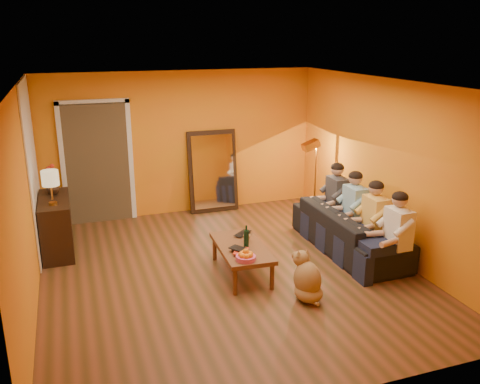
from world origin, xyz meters
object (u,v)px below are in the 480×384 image
object	(u,v)px
vase	(53,187)
person_far_left	(398,235)
table_lamp	(51,188)
tumbler	(247,238)
coffee_table	(242,260)
person_mid_left	(375,221)
mirror_frame	(213,171)
laptop	(245,234)
person_far_right	(337,199)
sofa	(349,230)
floor_lamp	(315,182)
dog	(307,276)
person_mid_right	(354,210)
wine_bottle	(246,236)
sideboard	(56,225)

from	to	relation	value
vase	person_far_left	bearing A→B (deg)	-31.32
table_lamp	person_far_left	bearing A→B (deg)	-25.76
table_lamp	tumbler	distance (m)	2.88
coffee_table	person_mid_left	distance (m)	2.02
mirror_frame	laptop	world-z (taller)	mirror_frame
mirror_frame	tumbler	xyz separation A→B (m)	(-0.27, -2.61, -0.29)
person_far_left	person_far_right	distance (m)	1.65
person_mid_left	sofa	bearing A→B (deg)	106.11
floor_lamp	dog	xyz separation A→B (m)	(-1.39, -2.53, -0.40)
person_mid_right	person_far_right	distance (m)	0.55
table_lamp	wine_bottle	distance (m)	2.88
sofa	vase	xyz separation A→B (m)	(-4.24, 1.66, 0.63)
tumbler	floor_lamp	bearing A→B (deg)	39.31
person_far_left	tumbler	distance (m)	2.05
sideboard	tumbler	xyz separation A→B (m)	(2.52, -1.53, 0.04)
tumbler	laptop	size ratio (longest dim) A/B	0.33
mirror_frame	sideboard	bearing A→B (deg)	-158.84
wine_bottle	person_mid_left	bearing A→B (deg)	-4.70
mirror_frame	person_mid_left	size ratio (longest dim) A/B	1.25
sofa	wine_bottle	bearing A→B (deg)	99.31
dog	person_mid_left	bearing A→B (deg)	6.38
person_mid_right	coffee_table	bearing A→B (deg)	-170.11
dog	coffee_table	bearing A→B (deg)	99.99
mirror_frame	sideboard	distance (m)	3.01
sideboard	vase	world-z (taller)	vase
floor_lamp	person_mid_right	bearing A→B (deg)	-87.90
sofa	floor_lamp	size ratio (longest dim) A/B	1.55
person_mid_right	table_lamp	bearing A→B (deg)	167.00
person_mid_right	laptop	xyz separation A→B (m)	(-1.79, 0.01, -0.18)
dog	wine_bottle	distance (m)	1.04
floor_lamp	laptop	distance (m)	2.18
table_lamp	wine_bottle	xyz separation A→B (m)	(2.45, -1.40, -0.53)
mirror_frame	wine_bottle	bearing A→B (deg)	-96.87
floor_lamp	dog	world-z (taller)	floor_lamp
sideboard	person_mid_left	bearing A→B (deg)	-23.05
table_lamp	person_far_right	distance (m)	4.42
table_lamp	laptop	size ratio (longest dim) A/B	1.61
wine_bottle	mirror_frame	bearing A→B (deg)	83.13
coffee_table	person_far_right	bearing A→B (deg)	27.08
floor_lamp	wine_bottle	distance (m)	2.51
coffee_table	person_far_left	xyz separation A→B (m)	(1.97, -0.76, 0.40)
sideboard	floor_lamp	size ratio (longest dim) A/B	0.82
person_mid_left	sideboard	bearing A→B (deg)	156.95
person_far_left	person_mid_left	distance (m)	0.55
person_far_left	person_mid_right	world-z (taller)	same
sideboard	laptop	distance (m)	2.89
mirror_frame	dog	distance (m)	3.69
tumbler	laptop	world-z (taller)	tumbler
dog	tumbler	world-z (taller)	dog
person_far_left	coffee_table	bearing A→B (deg)	158.92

